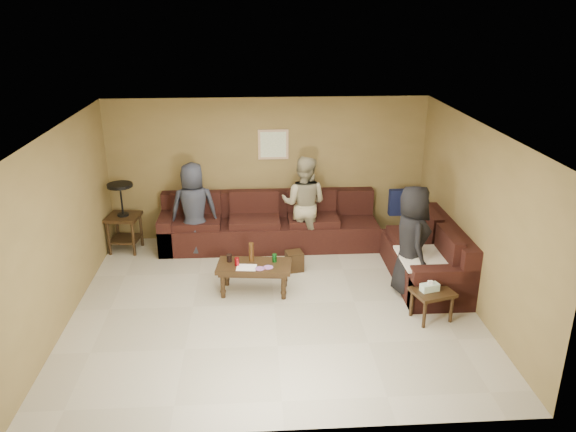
{
  "coord_description": "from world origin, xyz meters",
  "views": [
    {
      "loc": [
        -0.25,
        -6.93,
        3.96
      ],
      "look_at": [
        0.25,
        0.85,
        1.0
      ],
      "focal_mm": 35.0,
      "sensor_mm": 36.0,
      "label": 1
    }
  ],
  "objects_px": {
    "person_right": "(412,240)",
    "end_table_left": "(123,216)",
    "sectional_sofa": "(320,239)",
    "waste_bin": "(294,261)",
    "side_table_right": "(432,294)",
    "person_middle": "(304,204)",
    "person_left": "(194,209)",
    "coffee_table": "(254,268)"
  },
  "relations": [
    {
      "from": "sectional_sofa",
      "to": "person_middle",
      "type": "distance_m",
      "value": 0.66
    },
    {
      "from": "sectional_sofa",
      "to": "person_right",
      "type": "relative_size",
      "value": 2.87
    },
    {
      "from": "sectional_sofa",
      "to": "side_table_right",
      "type": "distance_m",
      "value": 2.39
    },
    {
      "from": "side_table_right",
      "to": "waste_bin",
      "type": "xyz_separation_m",
      "value": [
        -1.7,
        1.59,
        -0.22
      ]
    },
    {
      "from": "side_table_right",
      "to": "end_table_left",
      "type": "bearing_deg",
      "value": 150.66
    },
    {
      "from": "sectional_sofa",
      "to": "waste_bin",
      "type": "xyz_separation_m",
      "value": [
        -0.45,
        -0.45,
        -0.17
      ]
    },
    {
      "from": "end_table_left",
      "to": "person_left",
      "type": "distance_m",
      "value": 1.23
    },
    {
      "from": "coffee_table",
      "to": "end_table_left",
      "type": "distance_m",
      "value": 2.73
    },
    {
      "from": "coffee_table",
      "to": "waste_bin",
      "type": "height_order",
      "value": "coffee_table"
    },
    {
      "from": "end_table_left",
      "to": "side_table_right",
      "type": "relative_size",
      "value": 1.96
    },
    {
      "from": "sectional_sofa",
      "to": "side_table_right",
      "type": "height_order",
      "value": "sectional_sofa"
    },
    {
      "from": "end_table_left",
      "to": "waste_bin",
      "type": "bearing_deg",
      "value": -18.64
    },
    {
      "from": "coffee_table",
      "to": "person_left",
      "type": "xyz_separation_m",
      "value": [
        -0.97,
        1.45,
        0.41
      ]
    },
    {
      "from": "person_middle",
      "to": "side_table_right",
      "type": "bearing_deg",
      "value": 140.12
    },
    {
      "from": "person_left",
      "to": "waste_bin",
      "type": "bearing_deg",
      "value": 148.51
    },
    {
      "from": "side_table_right",
      "to": "person_middle",
      "type": "relative_size",
      "value": 0.37
    },
    {
      "from": "person_right",
      "to": "end_table_left",
      "type": "bearing_deg",
      "value": 67.64
    },
    {
      "from": "coffee_table",
      "to": "waste_bin",
      "type": "distance_m",
      "value": 0.96
    },
    {
      "from": "coffee_table",
      "to": "waste_bin",
      "type": "bearing_deg",
      "value": 46.76
    },
    {
      "from": "coffee_table",
      "to": "side_table_right",
      "type": "relative_size",
      "value": 1.83
    },
    {
      "from": "sectional_sofa",
      "to": "person_left",
      "type": "height_order",
      "value": "person_left"
    },
    {
      "from": "sectional_sofa",
      "to": "coffee_table",
      "type": "bearing_deg",
      "value": -133.99
    },
    {
      "from": "side_table_right",
      "to": "person_right",
      "type": "relative_size",
      "value": 0.37
    },
    {
      "from": "coffee_table",
      "to": "end_table_left",
      "type": "bearing_deg",
      "value": 143.17
    },
    {
      "from": "side_table_right",
      "to": "person_right",
      "type": "xyz_separation_m",
      "value": [
        -0.09,
        0.78,
        0.44
      ]
    },
    {
      "from": "person_left",
      "to": "person_right",
      "type": "relative_size",
      "value": 0.97
    },
    {
      "from": "sectional_sofa",
      "to": "person_middle",
      "type": "height_order",
      "value": "person_middle"
    },
    {
      "from": "sectional_sofa",
      "to": "end_table_left",
      "type": "bearing_deg",
      "value": 171.26
    },
    {
      "from": "coffee_table",
      "to": "waste_bin",
      "type": "relative_size",
      "value": 3.63
    },
    {
      "from": "sectional_sofa",
      "to": "coffee_table",
      "type": "relative_size",
      "value": 4.18
    },
    {
      "from": "waste_bin",
      "to": "coffee_table",
      "type": "bearing_deg",
      "value": -133.24
    },
    {
      "from": "end_table_left",
      "to": "sectional_sofa",
      "type": "bearing_deg",
      "value": -8.74
    },
    {
      "from": "side_table_right",
      "to": "waste_bin",
      "type": "distance_m",
      "value": 2.34
    },
    {
      "from": "sectional_sofa",
      "to": "person_left",
      "type": "bearing_deg",
      "value": 171.2
    },
    {
      "from": "side_table_right",
      "to": "person_left",
      "type": "bearing_deg",
      "value": 144.58
    },
    {
      "from": "end_table_left",
      "to": "person_left",
      "type": "bearing_deg",
      "value": -8.65
    },
    {
      "from": "sectional_sofa",
      "to": "person_left",
      "type": "xyz_separation_m",
      "value": [
        -2.06,
        0.32,
        0.46
      ]
    },
    {
      "from": "coffee_table",
      "to": "side_table_right",
      "type": "height_order",
      "value": "coffee_table"
    },
    {
      "from": "coffee_table",
      "to": "end_table_left",
      "type": "xyz_separation_m",
      "value": [
        -2.18,
        1.63,
        0.24
      ]
    },
    {
      "from": "person_middle",
      "to": "waste_bin",
      "type": "bearing_deg",
      "value": 93.51
    },
    {
      "from": "person_left",
      "to": "person_middle",
      "type": "relative_size",
      "value": 0.96
    },
    {
      "from": "coffee_table",
      "to": "person_right",
      "type": "relative_size",
      "value": 0.69
    }
  ]
}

